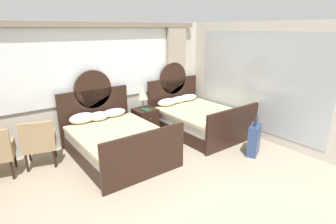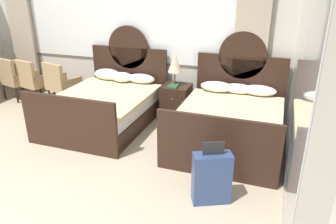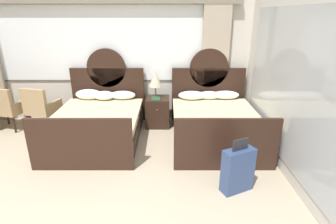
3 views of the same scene
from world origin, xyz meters
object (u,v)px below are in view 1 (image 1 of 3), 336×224
table_lamp_on_nightstand (143,92)px  suitcase_on_floor (254,139)px  bed_near_mirror (197,118)px  bed_near_window (116,140)px  armchair_by_window_left (39,141)px  nightstand_between_beds (145,121)px  book_on_nightstand (146,110)px

table_lamp_on_nightstand → suitcase_on_floor: table_lamp_on_nightstand is taller
bed_near_mirror → table_lamp_on_nightstand: (-1.18, 0.69, 0.72)m
bed_near_window → armchair_by_window_left: size_ratio=2.34×
table_lamp_on_nightstand → nightstand_between_beds: bearing=-25.7°
bed_near_mirror → nightstand_between_beds: (-1.14, 0.67, -0.02)m
bed_near_window → nightstand_between_beds: size_ratio=3.42×
bed_near_window → book_on_nightstand: bed_near_window is taller
bed_near_mirror → book_on_nightstand: bearing=154.1°
nightstand_between_beds → book_on_nightstand: book_on_nightstand is taller
nightstand_between_beds → table_lamp_on_nightstand: table_lamp_on_nightstand is taller
bed_near_window → bed_near_mirror: size_ratio=1.00×
bed_near_mirror → suitcase_on_floor: size_ratio=2.75×
book_on_nightstand → suitcase_on_floor: (1.23, -2.24, -0.34)m
armchair_by_window_left → nightstand_between_beds: bearing=4.5°
nightstand_between_beds → book_on_nightstand: bearing=-106.4°
bed_near_mirror → armchair_by_window_left: size_ratio=2.34×
table_lamp_on_nightstand → armchair_by_window_left: bearing=-175.0°
bed_near_mirror → bed_near_window: bearing=179.9°
bed_near_mirror → table_lamp_on_nightstand: bearing=149.7°
bed_near_window → book_on_nightstand: bearing=27.0°
bed_near_window → bed_near_mirror: same height
bed_near_mirror → armchair_by_window_left: bearing=172.5°
nightstand_between_beds → suitcase_on_floor: suitcase_on_floor is taller
bed_near_mirror → table_lamp_on_nightstand: bed_near_mirror is taller
nightstand_between_beds → table_lamp_on_nightstand: (-0.04, 0.02, 0.74)m
nightstand_between_beds → suitcase_on_floor: 2.63m
bed_near_window → table_lamp_on_nightstand: bed_near_window is taller
table_lamp_on_nightstand → book_on_nightstand: bearing=-85.0°
suitcase_on_floor → armchair_by_window_left: bearing=149.8°
armchair_by_window_left → suitcase_on_floor: bearing=-30.2°
bed_near_window → suitcase_on_floor: bed_near_window is taller
bed_near_mirror → nightstand_between_beds: 1.33m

